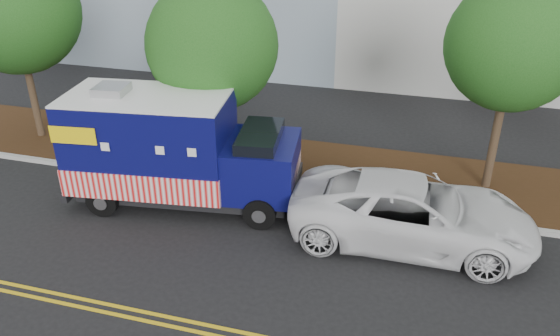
# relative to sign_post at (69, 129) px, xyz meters

# --- Properties ---
(ground) EXTENTS (120.00, 120.00, 0.00)m
(ground) POSITION_rel_sign_post_xyz_m (5.41, -1.92, -1.20)
(ground) COLOR black
(ground) RESTS_ON ground
(curb) EXTENTS (120.00, 0.18, 0.15)m
(curb) POSITION_rel_sign_post_xyz_m (5.41, -0.52, -1.12)
(curb) COLOR #9E9E99
(curb) RESTS_ON ground
(mulch_strip) EXTENTS (120.00, 4.00, 0.15)m
(mulch_strip) POSITION_rel_sign_post_xyz_m (5.41, 1.58, -1.12)
(mulch_strip) COLOR #32200E
(mulch_strip) RESTS_ON ground
(centerline_near) EXTENTS (120.00, 0.10, 0.01)m
(centerline_near) POSITION_rel_sign_post_xyz_m (5.41, -6.37, -1.19)
(centerline_near) COLOR gold
(centerline_near) RESTS_ON ground
(centerline_far) EXTENTS (120.00, 0.10, 0.01)m
(centerline_far) POSITION_rel_sign_post_xyz_m (5.41, -6.62, -1.19)
(centerline_far) COLOR gold
(centerline_far) RESTS_ON ground
(tree_a) EXTENTS (4.45, 4.45, 7.09)m
(tree_a) POSITION_rel_sign_post_xyz_m (-2.32, 1.28, 3.66)
(tree_a) COLOR #38281C
(tree_a) RESTS_ON ground
(tree_b) EXTENTS (4.18, 4.18, 6.28)m
(tree_b) POSITION_rel_sign_post_xyz_m (5.04, 1.08, 2.98)
(tree_b) COLOR #38281C
(tree_b) RESTS_ON ground
(tree_c) EXTENTS (3.81, 3.81, 6.60)m
(tree_c) POSITION_rel_sign_post_xyz_m (13.91, 1.70, 3.48)
(tree_c) COLOR #38281C
(tree_c) RESTS_ON ground
(sign_post) EXTENTS (0.06, 0.06, 2.40)m
(sign_post) POSITION_rel_sign_post_xyz_m (0.00, 0.00, 0.00)
(sign_post) COLOR #473828
(sign_post) RESTS_ON ground
(food_truck) EXTENTS (7.13, 3.40, 3.62)m
(food_truck) POSITION_rel_sign_post_xyz_m (4.67, -1.56, 0.44)
(food_truck) COLOR black
(food_truck) RESTS_ON ground
(white_car) EXTENTS (6.53, 3.08, 1.80)m
(white_car) POSITION_rel_sign_post_xyz_m (11.76, -1.79, -0.30)
(white_car) COLOR white
(white_car) RESTS_ON ground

